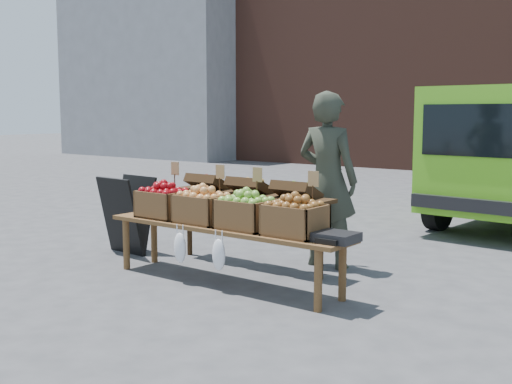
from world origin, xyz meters
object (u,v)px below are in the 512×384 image
Objects in this scene: chalkboard_sign at (127,214)px; crate_green_apples at (295,220)px; vendor at (327,180)px; display_bench at (224,255)px; crate_red_apples at (246,214)px; crate_golden_apples at (164,204)px; crate_russet_pears at (203,209)px; back_table at (250,219)px; weighing_scale at (336,237)px.

crate_green_apples is (2.63, -0.34, 0.25)m from chalkboard_sign.
display_bench is at bearing 69.17° from vendor.
crate_golden_apples is at bearing 180.00° from crate_red_apples.
crate_green_apples is (1.10, 0.00, 0.00)m from crate_russet_pears.
back_table is 4.20× the size of crate_golden_apples.
back_table is 0.94m from crate_golden_apples.
chalkboard_sign is 3.08m from weighing_scale.
crate_golden_apples is (-1.23, -1.22, -0.23)m from vendor.
chalkboard_sign reaches higher than display_bench.
crate_russet_pears is (1.53, -0.34, 0.25)m from chalkboard_sign.
display_bench is at bearing 180.00° from weighing_scale.
crate_green_apples is (0.42, -1.22, -0.23)m from vendor.
back_table is 0.78× the size of display_bench.
crate_russet_pears reaches higher than weighing_scale.
weighing_scale is at bearing 122.28° from vendor.
vendor is 3.76× the size of crate_green_apples.
weighing_scale is (3.06, -0.34, 0.15)m from chalkboard_sign.
crate_golden_apples is at bearing 42.35° from vendor.
crate_red_apples is at bearing 81.44° from vendor.
crate_green_apples is at bearing 0.00° from display_bench.
display_bench is 1.29m from weighing_scale.
display_bench is 7.94× the size of weighing_scale.
vendor is 1.31m from crate_green_apples.
vendor reaches higher than crate_russet_pears.
chalkboard_sign is 1.59m from crate_russet_pears.
crate_red_apples reaches higher than display_bench.
weighing_scale is (0.84, -1.22, -0.33)m from vendor.
weighing_scale is (1.52, 0.00, -0.10)m from crate_russet_pears.
crate_red_apples is at bearing -5.69° from chalkboard_sign.
chalkboard_sign is 2.71× the size of weighing_scale.
crate_red_apples is 0.98m from weighing_scale.
crate_russet_pears is at bearing 180.00° from crate_red_apples.
display_bench is (0.25, -0.72, -0.24)m from back_table.
weighing_scale is at bearing 0.00° from crate_green_apples.
crate_golden_apples is 2.08m from weighing_scale.
crate_russet_pears is 1.00× the size of crate_red_apples.
chalkboard_sign is 1.85× the size of crate_golden_apples.
back_table is at bearing 109.49° from display_bench.
weighing_scale reaches higher than display_bench.
vendor reaches higher than chalkboard_sign.
crate_green_apples is at bearing 106.54° from vendor.
back_table reaches higher than display_bench.
display_bench is at bearing 0.00° from crate_russet_pears.
crate_russet_pears is 0.55m from crate_red_apples.
crate_golden_apples is 1.65m from crate_green_apples.
weighing_scale is (0.97, 0.00, -0.10)m from crate_red_apples.
back_table is at bearing 17.36° from chalkboard_sign.
crate_golden_apples is (0.98, -0.34, 0.25)m from chalkboard_sign.
display_bench is at bearing -70.51° from back_table.
chalkboard_sign is 1.60m from back_table.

